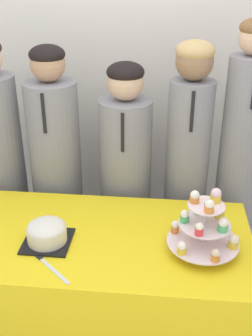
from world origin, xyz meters
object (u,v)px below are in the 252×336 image
Objects in this scene: cupcake_stand at (205,225)px; cake_knife at (42,260)px; student_1 at (57,177)px; student_2 at (126,186)px; student_4 at (238,172)px; student_3 at (186,176)px; student_0 at (1,172)px; round_cake at (47,232)px.

cake_knife is at bearing -167.90° from cupcake_stand.
student_1 reaches higher than cake_knife.
student_4 is at bearing -0.00° from student_2.
student_3 is at bearing 95.62° from cupcake_stand.
student_0 is 1.12m from student_3.
cupcake_stand is (0.70, 0.15, 0.13)m from cake_knife.
student_1 is at bearing 142.91° from cupcake_stand.
student_0 is 1.02× the size of student_1.
student_4 reaches higher than round_cake.
cake_knife is (0.01, -0.13, -0.05)m from round_cake.
student_0 is 1.42m from student_4.
student_4 is (1.07, -0.00, 0.09)m from student_1.
student_3 reaches higher than student_2.
student_0 reaches higher than cupcake_stand.
cupcake_stand is 0.21× the size of student_1.
student_4 is (0.30, 0.00, 0.04)m from student_3.
student_1 is 0.42m from student_2.
round_cake is 0.67m from student_1.
student_2 is 0.92× the size of student_3.
student_1 is 1.07m from student_4.
round_cake is at bearing -114.56° from student_2.
student_3 is at bearing -0.00° from student_1.
student_0 is at bearing 151.90° from cupcake_stand.
student_2 is at bearing 65.44° from round_cake.
student_1 is at bearing 142.14° from cake_knife.
student_2 is at bearing 112.54° from cake_knife.
student_0 is at bearing 164.07° from cake_knife.
student_1 is at bearing 180.00° from student_4.
cake_knife is 0.15× the size of student_1.
cupcake_stand reaches higher than round_cake.
student_4 is (0.94, 0.78, 0.08)m from cake_knife.
student_2 is 0.67m from student_4.
round_cake is 0.72m from student_2.
student_0 is (-1.19, 0.63, -0.12)m from cupcake_stand.
cake_knife is at bearing -140.09° from student_4.
cupcake_stand is 0.21× the size of student_3.
cupcake_stand is at bearing 1.47° from round_cake.
round_cake is 0.14× the size of student_3.
student_3 is 0.93× the size of student_4.
student_2 is (0.29, 0.78, -0.05)m from cake_knife.
round_cake is 0.94× the size of cake_knife.
student_3 is (0.78, -0.00, 0.05)m from student_1.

